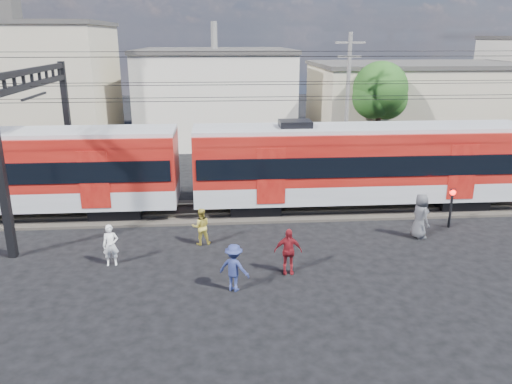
# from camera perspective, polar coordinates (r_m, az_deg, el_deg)

# --- Properties ---
(ground) EXTENTS (120.00, 120.00, 0.00)m
(ground) POSITION_cam_1_polar(r_m,az_deg,el_deg) (17.27, 2.55, -11.13)
(ground) COLOR black
(ground) RESTS_ON ground
(track_bed) EXTENTS (70.00, 3.40, 0.12)m
(track_bed) POSITION_cam_1_polar(r_m,az_deg,el_deg) (24.54, 0.29, -2.10)
(track_bed) COLOR #2D2823
(track_bed) RESTS_ON ground
(rail_near) EXTENTS (70.00, 0.12, 0.12)m
(rail_near) POSITION_cam_1_polar(r_m,az_deg,el_deg) (23.80, 0.44, -2.43)
(rail_near) COLOR #59544C
(rail_near) RESTS_ON track_bed
(rail_far) EXTENTS (70.00, 0.12, 0.12)m
(rail_far) POSITION_cam_1_polar(r_m,az_deg,el_deg) (25.21, 0.15, -1.28)
(rail_far) COLOR #59544C
(rail_far) RESTS_ON track_bed
(commuter_train) EXTENTS (50.30, 3.08, 4.17)m
(commuter_train) POSITION_cam_1_polar(r_m,az_deg,el_deg) (24.82, 12.22, 3.36)
(commuter_train) COLOR black
(commuter_train) RESTS_ON ground
(catenary) EXTENTS (70.00, 9.30, 7.52)m
(catenary) POSITION_cam_1_polar(r_m,az_deg,el_deg) (24.21, -20.81, 8.89)
(catenary) COLOR black
(catenary) RESTS_ON ground
(building_west) EXTENTS (14.28, 10.20, 9.30)m
(building_west) POSITION_cam_1_polar(r_m,az_deg,el_deg) (42.01, -25.98, 10.75)
(building_west) COLOR #B7AB8C
(building_west) RESTS_ON ground
(building_midwest) EXTENTS (12.24, 12.24, 7.30)m
(building_midwest) POSITION_cam_1_polar(r_m,az_deg,el_deg) (42.31, -4.65, 11.07)
(building_midwest) COLOR beige
(building_midwest) RESTS_ON ground
(building_mideast) EXTENTS (16.32, 10.20, 6.30)m
(building_mideast) POSITION_cam_1_polar(r_m,az_deg,el_deg) (42.50, 17.82, 9.66)
(building_mideast) COLOR #B7AB8C
(building_mideast) RESTS_ON ground
(utility_pole_mid) EXTENTS (1.80, 0.24, 8.50)m
(utility_pole_mid) POSITION_cam_1_polar(r_m,az_deg,el_deg) (31.31, 10.39, 10.28)
(utility_pole_mid) COLOR slate
(utility_pole_mid) RESTS_ON ground
(tree_near) EXTENTS (3.82, 3.64, 6.72)m
(tree_near) POSITION_cam_1_polar(r_m,az_deg,el_deg) (35.16, 14.24, 10.99)
(tree_near) COLOR #382619
(tree_near) RESTS_ON ground
(pedestrian_a) EXTENTS (0.62, 0.45, 1.59)m
(pedestrian_a) POSITION_cam_1_polar(r_m,az_deg,el_deg) (19.45, -16.27, -5.86)
(pedestrian_a) COLOR white
(pedestrian_a) RESTS_ON ground
(pedestrian_b) EXTENTS (0.83, 0.68, 1.56)m
(pedestrian_b) POSITION_cam_1_polar(r_m,az_deg,el_deg) (20.64, -6.30, -3.94)
(pedestrian_b) COLOR gold
(pedestrian_b) RESTS_ON ground
(pedestrian_c) EXTENTS (1.24, 1.04, 1.66)m
(pedestrian_c) POSITION_cam_1_polar(r_m,az_deg,el_deg) (16.90, -2.53, -8.64)
(pedestrian_c) COLOR navy
(pedestrian_c) RESTS_ON ground
(pedestrian_d) EXTENTS (1.02, 0.46, 1.71)m
(pedestrian_d) POSITION_cam_1_polar(r_m,az_deg,el_deg) (18.07, 3.68, -6.77)
(pedestrian_d) COLOR maroon
(pedestrian_d) RESTS_ON ground
(pedestrian_e) EXTENTS (0.82, 1.07, 1.95)m
(pedestrian_e) POSITION_cam_1_polar(r_m,az_deg,el_deg) (22.22, 18.27, -2.63)
(pedestrian_e) COLOR #454549
(pedestrian_e) RESTS_ON ground
(crossing_signal) EXTENTS (0.26, 0.26, 1.82)m
(crossing_signal) POSITION_cam_1_polar(r_m,az_deg,el_deg) (23.78, 21.46, -0.94)
(crossing_signal) COLOR black
(crossing_signal) RESTS_ON ground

